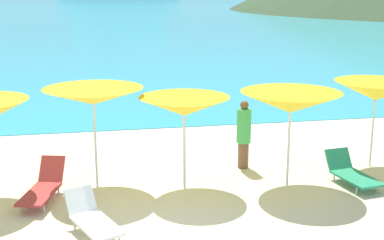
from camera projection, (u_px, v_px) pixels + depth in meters
ground_plane at (122, 118)px, 18.60m from camera, size 50.00×100.00×0.30m
umbrella_3 at (93, 96)px, 11.35m from camera, size 2.32×2.32×2.20m
umbrella_4 at (184, 106)px, 11.31m from camera, size 1.99×1.99×2.03m
umbrella_5 at (291, 102)px, 11.42m from camera, size 2.20×2.20×2.11m
umbrella_6 at (376, 91)px, 12.73m from camera, size 2.18×2.18×2.11m
lounge_chair_1 at (43, 186)px, 10.99m from camera, size 0.94×1.70×0.74m
lounge_chair_3 at (92, 218)px, 9.46m from camera, size 1.06×1.57×0.69m
lounge_chair_4 at (351, 173)px, 11.92m from camera, size 0.83×1.53×0.65m
beachgoer_1 at (244, 133)px, 12.86m from camera, size 0.34×0.34×1.66m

